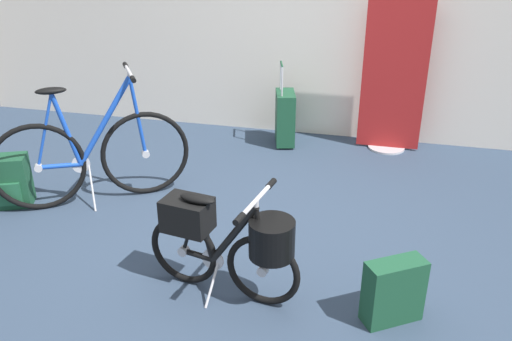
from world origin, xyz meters
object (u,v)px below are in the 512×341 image
(display_bike_left, at_px, (93,156))
(backpack_on_floor, at_px, (393,291))
(folding_bike_foreground, at_px, (229,240))
(rolling_suitcase, at_px, (285,117))
(handbag_on_floor, at_px, (7,182))
(floor_banner_stand, at_px, (393,86))

(display_bike_left, xyz_separation_m, backpack_on_floor, (2.32, -0.89, -0.21))
(folding_bike_foreground, bearing_deg, backpack_on_floor, 0.30)
(backpack_on_floor, bearing_deg, display_bike_left, 158.98)
(display_bike_left, height_order, rolling_suitcase, display_bike_left)
(backpack_on_floor, relative_size, handbag_on_floor, 0.92)
(floor_banner_stand, height_order, display_bike_left, floor_banner_stand)
(folding_bike_foreground, height_order, display_bike_left, display_bike_left)
(floor_banner_stand, bearing_deg, handbag_on_floor, -146.17)
(display_bike_left, relative_size, rolling_suitcase, 1.56)
(folding_bike_foreground, height_order, handbag_on_floor, folding_bike_foreground)
(display_bike_left, bearing_deg, backpack_on_floor, -21.02)
(floor_banner_stand, relative_size, folding_bike_foreground, 1.50)
(handbag_on_floor, bearing_deg, rolling_suitcase, 44.09)
(rolling_suitcase, bearing_deg, backpack_on_floor, -66.08)
(rolling_suitcase, height_order, backpack_on_floor, rolling_suitcase)
(display_bike_left, bearing_deg, handbag_on_floor, -159.84)
(folding_bike_foreground, xyz_separation_m, handbag_on_floor, (-2.02, 0.66, -0.18))
(folding_bike_foreground, relative_size, display_bike_left, 0.75)
(rolling_suitcase, relative_size, handbag_on_floor, 2.01)
(floor_banner_stand, xyz_separation_m, folding_bike_foreground, (-0.87, -2.60, -0.26))
(folding_bike_foreground, xyz_separation_m, display_bike_left, (-1.38, 0.90, 0.01))
(floor_banner_stand, distance_m, folding_bike_foreground, 2.75)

